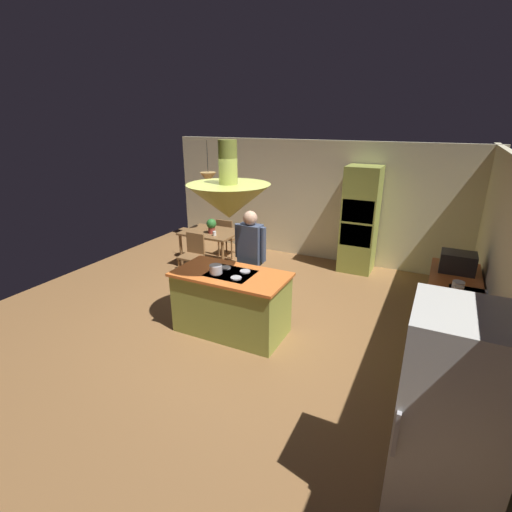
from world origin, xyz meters
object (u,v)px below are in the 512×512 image
microwave_on_counter (458,262)px  cooking_pot_on_cooktop (216,269)px  person_at_island (250,255)px  canister_tea (457,289)px  chair_by_back_wall (227,235)px  canister_flour (458,301)px  oven_tower (360,220)px  canister_sugar (458,295)px  potted_plant_on_table (211,225)px  kitchen_island (231,302)px  dining_table (211,236)px  chair_facing_island (193,252)px  cup_on_table (214,233)px  refrigerator (449,424)px

microwave_on_counter → cooking_pot_on_cooktop: (-3.00, -1.62, -0.06)m
person_at_island → canister_tea: size_ratio=8.40×
chair_by_back_wall → canister_flour: bearing=150.9°
oven_tower → canister_sugar: oven_tower is taller
potted_plant_on_table → kitchen_island: bearing=-51.3°
person_at_island → dining_table: bearing=139.7°
dining_table → chair_facing_island: bearing=-90.0°
chair_by_back_wall → canister_tea: bearing=154.5°
chair_by_back_wall → potted_plant_on_table: size_ratio=2.90×
oven_tower → chair_by_back_wall: 2.90m
microwave_on_counter → canister_tea: bearing=-90.0°
dining_table → chair_facing_island: (0.00, -0.65, -0.16)m
kitchen_island → microwave_on_counter: size_ratio=3.53×
canister_tea → microwave_on_counter: 0.90m
dining_table → person_at_island: bearing=-40.3°
canister_sugar → oven_tower: bearing=121.5°
cup_on_table → cooking_pot_on_cooktop: bearing=-57.0°
chair_facing_island → chair_by_back_wall: bearing=90.0°
chair_facing_island → potted_plant_on_table: bearing=81.1°
refrigerator → person_at_island: refrigerator is taller
refrigerator → person_at_island: bearing=139.9°
person_at_island → chair_facing_island: size_ratio=1.91×
oven_tower → cooking_pot_on_cooktop: oven_tower is taller
potted_plant_on_table → canister_tea: size_ratio=1.52×
chair_facing_island → cooking_pot_on_cooktop: 2.26m
kitchen_island → refrigerator: (2.80, -1.70, 0.44)m
person_at_island → cup_on_table: person_at_island is taller
refrigerator → canister_flour: refrigerator is taller
person_at_island → potted_plant_on_table: (-1.57, 1.31, -0.03)m
person_at_island → chair_by_back_wall: 2.68m
oven_tower → chair_facing_island: 3.37m
chair_by_back_wall → chair_facing_island: bearing=90.0°
dining_table → canister_flour: size_ratio=5.55×
chair_facing_island → canister_tea: 4.65m
refrigerator → microwave_on_counter: size_ratio=3.93×
dining_table → canister_tea: size_ratio=5.72×
microwave_on_counter → potted_plant_on_table: bearing=173.3°
dining_table → canister_sugar: bearing=-20.4°
canister_flour → kitchen_island: bearing=-175.4°
refrigerator → cooking_pot_on_cooktop: (-2.96, 1.57, 0.10)m
kitchen_island → dining_table: bearing=129.0°
kitchen_island → cup_on_table: 2.41m
dining_table → canister_tea: bearing=-18.4°
kitchen_island → microwave_on_counter: 3.26m
oven_tower → canister_tea: (1.74, -2.65, -0.04)m
chair_facing_island → canister_tea: (4.54, -0.86, 0.52)m
person_at_island → cup_on_table: (-1.42, 1.19, -0.15)m
refrigerator → canister_sugar: (0.04, 2.11, 0.12)m
canister_flour → potted_plant_on_table: bearing=158.2°
canister_sugar → chair_facing_island: bearing=167.1°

